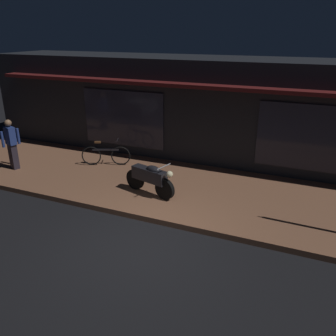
% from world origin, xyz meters
% --- Properties ---
extents(ground_plane, '(60.00, 60.00, 0.00)m').
position_xyz_m(ground_plane, '(0.00, 0.00, 0.00)').
color(ground_plane, black).
extents(sidewalk_slab, '(18.00, 4.00, 0.15)m').
position_xyz_m(sidewalk_slab, '(0.00, 3.00, 0.07)').
color(sidewalk_slab, brown).
rests_on(sidewalk_slab, ground_plane).
extents(storefront_building, '(18.00, 3.30, 3.60)m').
position_xyz_m(storefront_building, '(0.00, 6.39, 1.80)').
color(storefront_building, black).
rests_on(storefront_building, ground_plane).
extents(motorcycle, '(1.67, 0.69, 0.97)m').
position_xyz_m(motorcycle, '(-0.79, 2.23, 0.65)').
color(motorcycle, black).
rests_on(motorcycle, sidewalk_slab).
extents(bicycle_parked, '(1.54, 0.72, 0.91)m').
position_xyz_m(bicycle_parked, '(-3.19, 3.71, 0.51)').
color(bicycle_parked, black).
rests_on(bicycle_parked, sidewalk_slab).
extents(person_photographer, '(0.43, 0.61, 1.67)m').
position_xyz_m(person_photographer, '(-5.84, 2.24, 1.03)').
color(person_photographer, '#28232D').
rests_on(person_photographer, sidewalk_slab).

